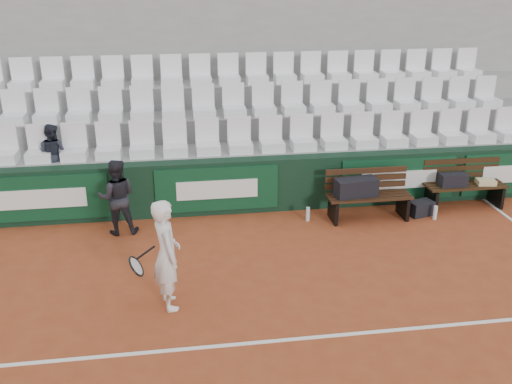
% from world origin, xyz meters
% --- Properties ---
extents(ground, '(80.00, 80.00, 0.00)m').
position_xyz_m(ground, '(0.00, 0.00, 0.00)').
color(ground, '#9C4323').
rests_on(ground, ground).
extents(court_baseline, '(18.00, 0.06, 0.01)m').
position_xyz_m(court_baseline, '(0.00, 0.00, 0.00)').
color(court_baseline, white).
rests_on(court_baseline, ground).
extents(back_barrier, '(18.00, 0.34, 1.00)m').
position_xyz_m(back_barrier, '(0.07, 3.99, 0.50)').
color(back_barrier, black).
rests_on(back_barrier, ground).
extents(grandstand_tier_front, '(18.00, 0.95, 1.00)m').
position_xyz_m(grandstand_tier_front, '(0.00, 4.62, 0.50)').
color(grandstand_tier_front, gray).
rests_on(grandstand_tier_front, ground).
extents(grandstand_tier_mid, '(18.00, 0.95, 1.45)m').
position_xyz_m(grandstand_tier_mid, '(0.00, 5.58, 0.72)').
color(grandstand_tier_mid, gray).
rests_on(grandstand_tier_mid, ground).
extents(grandstand_tier_back, '(18.00, 0.95, 1.90)m').
position_xyz_m(grandstand_tier_back, '(0.00, 6.53, 0.95)').
color(grandstand_tier_back, '#9A9997').
rests_on(grandstand_tier_back, ground).
extents(grandstand_rear_wall, '(18.00, 0.30, 4.40)m').
position_xyz_m(grandstand_rear_wall, '(0.00, 7.15, 2.20)').
color(grandstand_rear_wall, '#999996').
rests_on(grandstand_rear_wall, ground).
extents(seat_row_front, '(11.90, 0.44, 0.63)m').
position_xyz_m(seat_row_front, '(0.00, 4.45, 1.31)').
color(seat_row_front, white).
rests_on(seat_row_front, grandstand_tier_front).
extents(seat_row_mid, '(11.90, 0.44, 0.63)m').
position_xyz_m(seat_row_mid, '(0.00, 5.40, 1.77)').
color(seat_row_mid, white).
rests_on(seat_row_mid, grandstand_tier_mid).
extents(seat_row_back, '(11.90, 0.44, 0.63)m').
position_xyz_m(seat_row_back, '(0.00, 6.35, 2.21)').
color(seat_row_back, white).
rests_on(seat_row_back, grandstand_tier_back).
extents(bench_left, '(1.50, 0.56, 0.45)m').
position_xyz_m(bench_left, '(2.46, 3.31, 0.23)').
color(bench_left, '#361E10').
rests_on(bench_left, ground).
extents(bench_right, '(1.50, 0.56, 0.45)m').
position_xyz_m(bench_right, '(4.42, 3.57, 0.23)').
color(bench_right, '#321F0F').
rests_on(bench_right, ground).
extents(sports_bag_left, '(0.77, 0.41, 0.32)m').
position_xyz_m(sports_bag_left, '(2.21, 3.33, 0.61)').
color(sports_bag_left, black).
rests_on(sports_bag_left, bench_left).
extents(sports_bag_right, '(0.50, 0.24, 0.23)m').
position_xyz_m(sports_bag_right, '(4.14, 3.54, 0.57)').
color(sports_bag_right, black).
rests_on(sports_bag_right, bench_right).
extents(towel, '(0.36, 0.28, 0.09)m').
position_xyz_m(towel, '(4.79, 3.52, 0.50)').
color(towel, '#C8BB82').
rests_on(towel, bench_right).
extents(sports_bag_ground, '(0.49, 0.37, 0.27)m').
position_xyz_m(sports_bag_ground, '(3.47, 3.32, 0.13)').
color(sports_bag_ground, black).
rests_on(sports_bag_ground, ground).
extents(water_bottle_near, '(0.07, 0.07, 0.26)m').
position_xyz_m(water_bottle_near, '(1.37, 3.38, 0.13)').
color(water_bottle_near, silver).
rests_on(water_bottle_near, ground).
extents(water_bottle_far, '(0.07, 0.07, 0.26)m').
position_xyz_m(water_bottle_far, '(3.65, 3.10, 0.13)').
color(water_bottle_far, silver).
rests_on(water_bottle_far, ground).
extents(tennis_player, '(0.74, 0.62, 1.53)m').
position_xyz_m(tennis_player, '(-1.09, 1.00, 0.76)').
color(tennis_player, white).
rests_on(tennis_player, ground).
extents(ball_kid, '(0.66, 0.52, 1.31)m').
position_xyz_m(ball_kid, '(-1.91, 3.37, 0.65)').
color(ball_kid, black).
rests_on(ball_kid, ground).
extents(spectator_c, '(0.66, 0.59, 1.10)m').
position_xyz_m(spectator_c, '(-3.08, 4.50, 1.55)').
color(spectator_c, '#1D212C').
rests_on(spectator_c, grandstand_tier_front).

